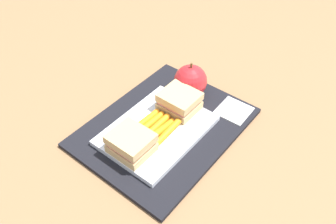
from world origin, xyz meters
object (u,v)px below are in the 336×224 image
carrot_sticks_bundle (157,126)px  food_tray (157,130)px  apple (190,81)px  sandwich_half_right (179,101)px  paper_napkin (234,111)px  sandwich_half_left (131,143)px

carrot_sticks_bundle → food_tray: bearing=-86.0°
food_tray → apple: (0.15, 0.02, 0.03)m
sandwich_half_right → apple: size_ratio=0.90×
carrot_sticks_bundle → paper_napkin: bearing=-30.7°
carrot_sticks_bundle → sandwich_half_right: bearing=-0.3°
sandwich_half_left → paper_napkin: (0.24, -0.09, -0.03)m
sandwich_half_left → carrot_sticks_bundle: 0.08m
carrot_sticks_bundle → paper_napkin: (0.16, -0.09, -0.02)m
sandwich_half_right → apple: 0.07m
apple → carrot_sticks_bundle: bearing=-172.4°
sandwich_half_left → paper_napkin: bearing=-21.6°
sandwich_half_left → apple: 0.23m
sandwich_half_left → sandwich_half_right: same height
food_tray → carrot_sticks_bundle: carrot_sticks_bundle is taller
food_tray → carrot_sticks_bundle: 0.01m
food_tray → apple: size_ratio=2.58×
food_tray → sandwich_half_left: size_ratio=2.88×
paper_napkin → sandwich_half_right: bearing=131.0°
food_tray → sandwich_half_right: bearing=0.0°
sandwich_half_left → apple: (0.22, 0.02, 0.01)m
food_tray → sandwich_half_left: 0.08m
apple → paper_napkin: bearing=-83.2°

